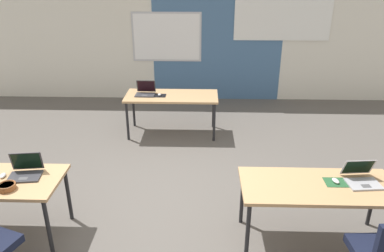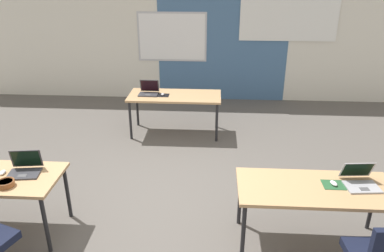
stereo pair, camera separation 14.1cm
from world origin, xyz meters
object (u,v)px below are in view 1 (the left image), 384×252
mouse_near_left_inner (3,175)px  desk_near_right (318,190)px  mouse_far_left (159,95)px  laptop_near_right_end (362,178)px  desk_far_center (172,98)px  snack_bowl (7,186)px  laptop_near_left_inner (25,171)px  mouse_near_right_end (336,181)px  laptop_far_left (145,92)px

mouse_near_left_inner → desk_near_right: bearing=-0.9°
mouse_near_left_inner → mouse_far_left: mouse_far_left is taller
desk_near_right → laptop_near_right_end: laptop_near_right_end is taller
mouse_far_left → desk_far_center: bearing=10.3°
mouse_far_left → laptop_near_right_end: bearing=-48.2°
desk_near_right → laptop_near_right_end: size_ratio=4.45×
desk_far_center → laptop_near_right_end: size_ratio=4.45×
desk_near_right → laptop_near_right_end: bearing=9.0°
mouse_far_left → snack_bowl: (-1.21, -2.94, 0.01)m
mouse_near_left_inner → mouse_far_left: size_ratio=1.02×
laptop_near_left_inner → mouse_near_left_inner: bearing=-177.9°
desk_near_right → mouse_far_left: bearing=125.3°
mouse_near_left_inner → snack_bowl: snack_bowl is taller
mouse_near_left_inner → laptop_near_right_end: laptop_near_right_end is taller
desk_far_center → mouse_far_left: mouse_far_left is taller
laptop_near_right_end → mouse_near_right_end: bearing=178.7°
laptop_near_right_end → mouse_far_left: (-2.41, 2.69, -0.03)m
laptop_near_left_inner → mouse_near_right_end: 3.28m
desk_far_center → laptop_near_left_inner: 3.03m
laptop_near_right_end → mouse_far_left: 3.61m
laptop_near_right_end → mouse_near_left_inner: bearing=174.8°
desk_far_center → snack_bowl: size_ratio=9.01×
mouse_near_right_end → laptop_near_right_end: bearing=4.2°
laptop_near_right_end → mouse_near_right_end: size_ratio=3.23×
laptop_near_right_end → laptop_far_left: bearing=128.5°
mouse_near_right_end → mouse_far_left: 3.45m
laptop_far_left → mouse_far_left: 0.26m
snack_bowl → laptop_far_left: bearing=72.3°
laptop_near_right_end → desk_near_right: bearing=-176.6°
mouse_near_left_inner → laptop_near_right_end: (3.78, 0.02, 0.03)m
mouse_near_right_end → mouse_near_left_inner: bearing=180.0°
mouse_near_left_inner → mouse_near_right_end: bearing=-0.0°
mouse_near_left_inner → snack_bowl: size_ratio=0.60×
mouse_far_left → snack_bowl: snack_bowl is taller
desk_near_right → snack_bowl: 3.17m
mouse_near_right_end → mouse_far_left: bearing=128.3°
desk_far_center → laptop_near_right_end: bearing=-51.1°
laptop_near_left_inner → laptop_far_left: bearing=64.2°
laptop_near_left_inner → mouse_far_left: (1.14, 2.67, -0.03)m
mouse_near_left_inner → laptop_near_left_inner: bearing=9.9°
mouse_far_left → mouse_near_left_inner: bearing=-116.8°
laptop_near_right_end → snack_bowl: size_ratio=2.02×
desk_near_right → mouse_near_right_end: size_ratio=14.39×
desk_near_right → laptop_far_left: (-2.21, 2.82, 0.11)m
laptop_near_right_end → snack_bowl: (-3.61, -0.25, -0.01)m
desk_near_right → laptop_far_left: 3.58m
mouse_near_left_inner → mouse_near_right_end: 3.51m
mouse_near_left_inner → mouse_far_left: bearing=63.2°
desk_far_center → snack_bowl: bearing=-115.4°
desk_far_center → laptop_near_right_end: laptop_near_right_end is taller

